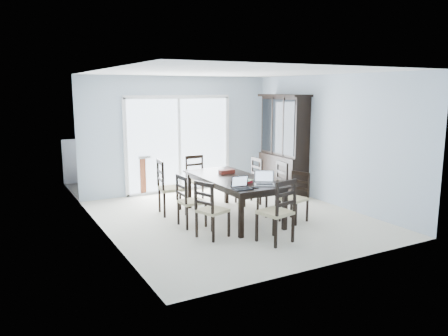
% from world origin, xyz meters
% --- Properties ---
extents(floor, '(5.00, 5.00, 0.00)m').
position_xyz_m(floor, '(0.00, 0.00, 0.00)').
color(floor, silver).
rests_on(floor, ground).
extents(ceiling, '(5.00, 5.00, 0.00)m').
position_xyz_m(ceiling, '(0.00, 0.00, 2.60)').
color(ceiling, white).
rests_on(ceiling, back_wall).
extents(back_wall, '(4.50, 0.02, 2.60)m').
position_xyz_m(back_wall, '(0.00, 2.50, 1.30)').
color(back_wall, '#ADBECE').
rests_on(back_wall, floor).
extents(wall_left, '(0.02, 5.00, 2.60)m').
position_xyz_m(wall_left, '(-2.25, 0.00, 1.30)').
color(wall_left, '#ADBECE').
rests_on(wall_left, floor).
extents(wall_right, '(0.02, 5.00, 2.60)m').
position_xyz_m(wall_right, '(2.25, 0.00, 1.30)').
color(wall_right, '#ADBECE').
rests_on(wall_right, floor).
extents(balcony, '(4.50, 2.00, 0.10)m').
position_xyz_m(balcony, '(0.00, 3.50, -0.05)').
color(balcony, gray).
rests_on(balcony, ground).
extents(railing, '(4.50, 0.06, 1.10)m').
position_xyz_m(railing, '(0.00, 4.50, 0.55)').
color(railing, '#99999E').
rests_on(railing, balcony).
extents(dining_table, '(1.00, 2.20, 0.75)m').
position_xyz_m(dining_table, '(0.00, 0.00, 0.67)').
color(dining_table, black).
rests_on(dining_table, floor).
extents(china_hutch, '(0.50, 1.38, 2.20)m').
position_xyz_m(china_hutch, '(2.02, 1.25, 1.07)').
color(china_hutch, black).
rests_on(china_hutch, floor).
extents(sliding_door, '(2.52, 0.05, 2.18)m').
position_xyz_m(sliding_door, '(0.00, 2.48, 1.09)').
color(sliding_door, silver).
rests_on(sliding_door, floor).
extents(chair_left_near, '(0.52, 0.51, 1.06)m').
position_xyz_m(chair_left_near, '(-0.88, -0.78, 0.56)').
color(chair_left_near, black).
rests_on(chair_left_near, floor).
extents(chair_left_mid, '(0.41, 0.40, 1.03)m').
position_xyz_m(chair_left_mid, '(-0.93, -0.07, 0.55)').
color(chair_left_mid, black).
rests_on(chair_left_mid, floor).
extents(chair_left_far, '(0.51, 0.50, 1.19)m').
position_xyz_m(chair_left_far, '(-0.96, 0.80, 0.63)').
color(chair_left_far, black).
rests_on(chair_left_far, floor).
extents(chair_right_near, '(0.48, 0.48, 1.01)m').
position_xyz_m(chair_right_near, '(0.92, -0.68, 0.53)').
color(chair_right_near, black).
rests_on(chair_right_near, floor).
extents(chair_right_mid, '(0.50, 0.49, 1.13)m').
position_xyz_m(chair_right_mid, '(0.86, -0.13, 0.60)').
color(chair_right_mid, black).
rests_on(chair_right_mid, floor).
extents(chair_right_far, '(0.43, 0.42, 1.08)m').
position_xyz_m(chair_right_far, '(0.86, 0.72, 0.57)').
color(chair_right_far, black).
rests_on(chair_right_far, floor).
extents(chair_end_near, '(0.52, 0.53, 1.15)m').
position_xyz_m(chair_end_near, '(-0.04, -1.50, 0.61)').
color(chair_end_near, black).
rests_on(chair_end_near, floor).
extents(chair_end_far, '(0.43, 0.44, 1.10)m').
position_xyz_m(chair_end_far, '(-0.04, 1.46, 0.58)').
color(chair_end_far, black).
rests_on(chair_end_far, floor).
extents(laptop_dark, '(0.31, 0.23, 0.20)m').
position_xyz_m(laptop_dark, '(-0.33, -0.89, 0.80)').
color(laptop_dark, black).
rests_on(laptop_dark, dining_table).
extents(laptop_silver, '(0.40, 0.37, 0.23)m').
position_xyz_m(laptop_silver, '(0.15, -0.79, 0.81)').
color(laptop_silver, silver).
rests_on(laptop_silver, dining_table).
extents(book_stack, '(0.35, 0.32, 0.05)m').
position_xyz_m(book_stack, '(-0.07, -0.47, 0.77)').
color(book_stack, maroon).
rests_on(book_stack, dining_table).
extents(cell_phone, '(0.14, 0.11, 0.01)m').
position_xyz_m(cell_phone, '(-0.11, -0.90, 0.76)').
color(cell_phone, black).
rests_on(cell_phone, dining_table).
extents(game_box, '(0.29, 0.15, 0.07)m').
position_xyz_m(game_box, '(0.09, 0.39, 0.79)').
color(game_box, '#4B120F').
rests_on(game_box, dining_table).
extents(hot_tub, '(1.92, 1.77, 0.87)m').
position_xyz_m(hot_tub, '(-0.27, 3.31, 0.44)').
color(hot_tub, maroon).
rests_on(hot_tub, balcony).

